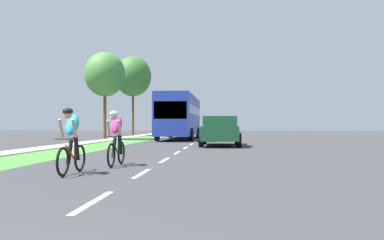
{
  "coord_description": "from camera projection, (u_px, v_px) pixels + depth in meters",
  "views": [
    {
      "loc": [
        2.01,
        -1.04,
        1.19
      ],
      "look_at": [
        0.6,
        15.59,
        1.39
      ],
      "focal_mm": 36.29,
      "sensor_mm": 36.0,
      "label": 1
    }
  ],
  "objects": [
    {
      "name": "ground_plane",
      "position": [
        188.0,
        146.0,
        21.12
      ],
      "size": [
        120.0,
        120.0,
        0.0
      ],
      "primitive_type": "plane",
      "color": "#38383A"
    },
    {
      "name": "grass_verge",
      "position": [
        99.0,
        146.0,
        21.54
      ],
      "size": [
        2.49,
        70.0,
        0.01
      ],
      "primitive_type": "cube",
      "color": "#478438",
      "rests_on": "ground_plane"
    },
    {
      "name": "sidewalk_concrete",
      "position": [
        66.0,
        146.0,
        21.7
      ],
      "size": [
        1.36,
        70.0,
        0.1
      ],
      "primitive_type": "cube",
      "color": "#B2ADA3",
      "rests_on": "ground_plane"
    },
    {
      "name": "lane_markings_center",
      "position": [
        194.0,
        143.0,
        25.11
      ],
      "size": [
        0.12,
        54.3,
        0.01
      ],
      "color": "white",
      "rests_on": "ground_plane"
    },
    {
      "name": "cyclist_lead",
      "position": [
        71.0,
        140.0,
        9.32
      ],
      "size": [
        0.42,
        1.72,
        1.58
      ],
      "color": "black",
      "rests_on": "ground_plane"
    },
    {
      "name": "cyclist_trailing",
      "position": [
        116.0,
        138.0,
        11.21
      ],
      "size": [
        0.42,
        1.72,
        1.58
      ],
      "color": "black",
      "rests_on": "ground_plane"
    },
    {
      "name": "pickup_dark_green",
      "position": [
        220.0,
        131.0,
        21.71
      ],
      "size": [
        2.22,
        5.1,
        1.64
      ],
      "color": "#194C2D",
      "rests_on": "ground_plane"
    },
    {
      "name": "bus_blue",
      "position": [
        180.0,
        115.0,
        31.9
      ],
      "size": [
        2.78,
        11.6,
        3.48
      ],
      "color": "#23389E",
      "rests_on": "ground_plane"
    },
    {
      "name": "street_tree_near",
      "position": [
        105.0,
        75.0,
        30.82
      ],
      "size": [
        3.2,
        3.2,
        6.95
      ],
      "color": "brown",
      "rests_on": "ground_plane"
    },
    {
      "name": "street_tree_far",
      "position": [
        133.0,
        77.0,
        41.01
      ],
      "size": [
        3.84,
        3.84,
        8.42
      ],
      "color": "brown",
      "rests_on": "ground_plane"
    }
  ]
}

